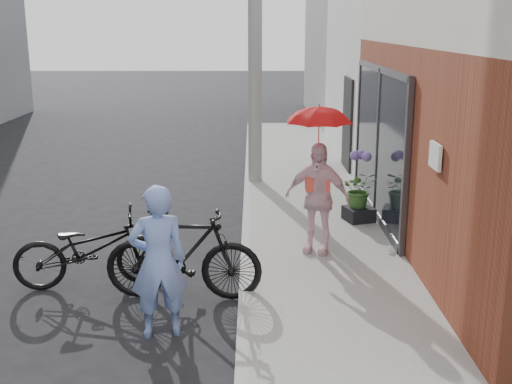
{
  "coord_description": "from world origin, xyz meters",
  "views": [
    {
      "loc": [
        1.05,
        -7.04,
        3.3
      ],
      "look_at": [
        1.1,
        1.31,
        1.1
      ],
      "focal_mm": 45.0,
      "sensor_mm": 36.0,
      "label": 1
    }
  ],
  "objects_px": {
    "bike_left": "(91,249)",
    "kimono_woman": "(317,198)",
    "utility_pole": "(255,13)",
    "bike_right": "(183,254)",
    "officer": "(158,262)",
    "planter": "(359,214)"
  },
  "relations": [
    {
      "from": "bike_left",
      "to": "kimono_woman",
      "type": "xyz_separation_m",
      "value": [
        2.98,
        0.97,
        0.41
      ]
    },
    {
      "from": "utility_pole",
      "to": "bike_right",
      "type": "xyz_separation_m",
      "value": [
        -0.9,
        -5.69,
        -2.92
      ]
    },
    {
      "from": "officer",
      "to": "kimono_woman",
      "type": "xyz_separation_m",
      "value": [
        1.91,
        2.31,
        0.07
      ]
    },
    {
      "from": "utility_pole",
      "to": "bike_left",
      "type": "xyz_separation_m",
      "value": [
        -2.12,
        -5.29,
        -2.99
      ]
    },
    {
      "from": "officer",
      "to": "bike_right",
      "type": "height_order",
      "value": "officer"
    },
    {
      "from": "officer",
      "to": "bike_left",
      "type": "distance_m",
      "value": 1.75
    },
    {
      "from": "bike_left",
      "to": "kimono_woman",
      "type": "bearing_deg",
      "value": -82.34
    },
    {
      "from": "bike_right",
      "to": "planter",
      "type": "distance_m",
      "value": 3.88
    },
    {
      "from": "bike_left",
      "to": "officer",
      "type": "bearing_deg",
      "value": -151.87
    },
    {
      "from": "utility_pole",
      "to": "bike_left",
      "type": "relative_size",
      "value": 3.62
    },
    {
      "from": "bike_left",
      "to": "bike_right",
      "type": "bearing_deg",
      "value": -118.15
    },
    {
      "from": "bike_left",
      "to": "planter",
      "type": "bearing_deg",
      "value": -67.71
    },
    {
      "from": "kimono_woman",
      "to": "utility_pole",
      "type": "bearing_deg",
      "value": 123.27
    },
    {
      "from": "kimono_woman",
      "to": "planter",
      "type": "bearing_deg",
      "value": 82.14
    },
    {
      "from": "bike_right",
      "to": "planter",
      "type": "xyz_separation_m",
      "value": [
        2.61,
        2.85,
        -0.34
      ]
    },
    {
      "from": "utility_pole",
      "to": "kimono_woman",
      "type": "relative_size",
      "value": 4.39
    },
    {
      "from": "bike_right",
      "to": "planter",
      "type": "height_order",
      "value": "bike_right"
    },
    {
      "from": "planter",
      "to": "bike_left",
      "type": "bearing_deg",
      "value": -147.37
    },
    {
      "from": "officer",
      "to": "planter",
      "type": "relative_size",
      "value": 3.9
    },
    {
      "from": "kimono_woman",
      "to": "planter",
      "type": "height_order",
      "value": "kimono_woman"
    },
    {
      "from": "utility_pole",
      "to": "bike_right",
      "type": "bearing_deg",
      "value": -98.94
    },
    {
      "from": "bike_left",
      "to": "bike_right",
      "type": "height_order",
      "value": "bike_right"
    }
  ]
}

